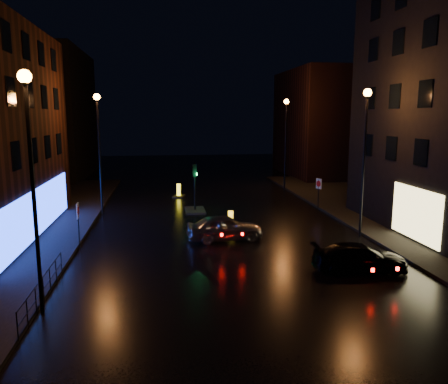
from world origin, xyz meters
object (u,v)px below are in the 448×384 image
at_px(traffic_signal, 195,204).
at_px(bollard_near, 231,224).
at_px(bollard_far, 179,194).
at_px(dark_sedan, 360,258).
at_px(road_sign_right, 319,186).
at_px(silver_hatchback, 225,228).
at_px(road_sign_left, 78,215).

distance_m(traffic_signal, bollard_near, 5.50).
bearing_deg(bollard_far, dark_sedan, -52.91).
bearing_deg(road_sign_right, silver_hatchback, 19.58).
bearing_deg(road_sign_right, bollard_near, 9.65).
height_order(traffic_signal, silver_hatchback, traffic_signal).
bearing_deg(road_sign_left, dark_sedan, -24.87).
height_order(silver_hatchback, bollard_near, silver_hatchback).
xyz_separation_m(silver_hatchback, bollard_near, (0.73, 2.59, -0.48)).
xyz_separation_m(traffic_signal, bollard_far, (-0.96, 5.84, -0.25)).
bearing_deg(bollard_near, traffic_signal, 132.92).
height_order(silver_hatchback, dark_sedan, silver_hatchback).
bearing_deg(bollard_near, road_sign_left, -136.75).
relative_size(road_sign_left, road_sign_right, 1.04).
height_order(traffic_signal, road_sign_right, traffic_signal).
distance_m(dark_sedan, bollard_near, 9.48).
height_order(bollard_near, road_sign_left, road_sign_left).
distance_m(traffic_signal, bollard_far, 5.93).
xyz_separation_m(dark_sedan, road_sign_right, (2.68, 12.71, 1.14)).
distance_m(traffic_signal, road_sign_left, 10.71).
bearing_deg(dark_sedan, traffic_signal, 30.31).
relative_size(bollard_far, road_sign_right, 0.64).
bearing_deg(silver_hatchback, road_sign_right, -53.28).
distance_m(bollard_near, road_sign_right, 8.63).
bearing_deg(traffic_signal, road_sign_right, -4.80).
distance_m(bollard_far, road_sign_right, 12.13).
bearing_deg(dark_sedan, bollard_far, 25.75).
xyz_separation_m(bollard_far, road_sign_left, (-5.73, -14.09, 1.57)).
bearing_deg(dark_sedan, bollard_near, 33.78).
relative_size(traffic_signal, bollard_near, 2.35).
height_order(traffic_signal, dark_sedan, traffic_signal).
xyz_separation_m(silver_hatchback, road_sign_left, (-7.80, -0.48, 1.10)).
xyz_separation_m(dark_sedan, bollard_near, (-4.58, 8.29, -0.38)).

